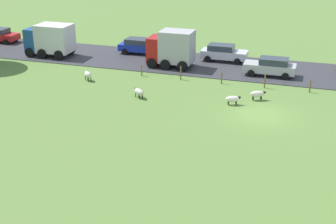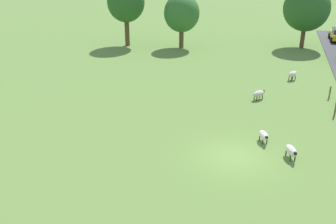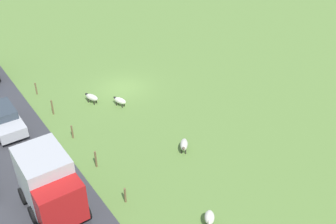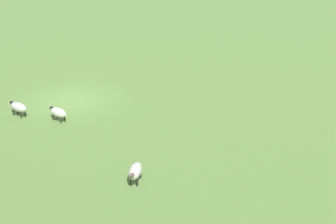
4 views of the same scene
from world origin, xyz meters
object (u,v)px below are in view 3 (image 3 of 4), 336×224
(sheep_0, at_px, (209,218))
(sheep_1, at_px, (92,97))
(truck_2, at_px, (49,184))
(sheep_2, at_px, (120,101))
(sheep_3, at_px, (184,145))
(car_1, at_px, (4,118))

(sheep_0, xyz_separation_m, sheep_1, (-0.36, -14.83, -0.06))
(truck_2, bearing_deg, sheep_1, -126.17)
(sheep_2, bearing_deg, sheep_0, 81.50)
(sheep_0, bearing_deg, sheep_2, -98.50)
(sheep_3, relative_size, truck_2, 0.28)
(sheep_0, height_order, car_1, car_1)
(sheep_0, relative_size, sheep_2, 0.84)
(sheep_3, bearing_deg, sheep_2, -84.48)
(sheep_3, xyz_separation_m, car_1, (8.91, -9.27, 0.41))
(sheep_2, height_order, sheep_3, sheep_3)
(sheep_3, relative_size, car_1, 0.26)
(sheep_1, relative_size, sheep_3, 1.07)
(sheep_3, bearing_deg, sheep_1, -75.61)
(sheep_0, distance_m, sheep_1, 14.83)
(sheep_3, bearing_deg, truck_2, 0.35)
(sheep_2, height_order, truck_2, truck_2)
(car_1, bearing_deg, sheep_3, 133.87)
(sheep_2, bearing_deg, sheep_3, 95.52)
(sheep_0, bearing_deg, sheep_3, -114.82)
(sheep_0, distance_m, truck_2, 8.61)
(sheep_1, bearing_deg, truck_2, 53.83)
(sheep_0, height_order, truck_2, truck_2)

